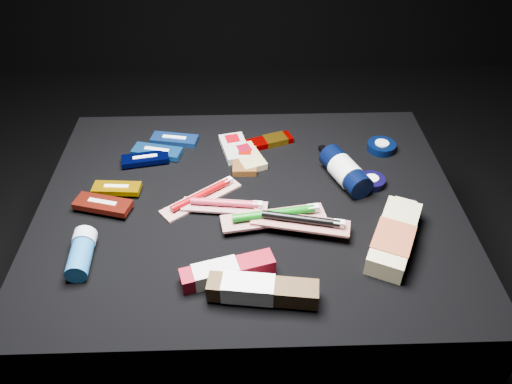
{
  "coord_description": "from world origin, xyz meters",
  "views": [
    {
      "loc": [
        -0.01,
        -0.88,
        1.17
      ],
      "look_at": [
        0.01,
        0.01,
        0.42
      ],
      "focal_mm": 35.0,
      "sensor_mm": 36.0,
      "label": 1
    }
  ],
  "objects_px": {
    "lotion_bottle": "(345,171)",
    "toothpaste_carton_red": "(224,272)",
    "deodorant_stick": "(81,253)",
    "bodywash_bottle": "(394,239)"
  },
  "relations": [
    {
      "from": "lotion_bottle",
      "to": "deodorant_stick",
      "type": "height_order",
      "value": "lotion_bottle"
    },
    {
      "from": "lotion_bottle",
      "to": "deodorant_stick",
      "type": "distance_m",
      "value": 0.63
    },
    {
      "from": "lotion_bottle",
      "to": "bodywash_bottle",
      "type": "relative_size",
      "value": 0.86
    },
    {
      "from": "toothpaste_carton_red",
      "to": "bodywash_bottle",
      "type": "bearing_deg",
      "value": -3.69
    },
    {
      "from": "deodorant_stick",
      "to": "toothpaste_carton_red",
      "type": "distance_m",
      "value": 0.29
    },
    {
      "from": "lotion_bottle",
      "to": "toothpaste_carton_red",
      "type": "height_order",
      "value": "lotion_bottle"
    },
    {
      "from": "bodywash_bottle",
      "to": "toothpaste_carton_red",
      "type": "distance_m",
      "value": 0.36
    },
    {
      "from": "lotion_bottle",
      "to": "toothpaste_carton_red",
      "type": "xyz_separation_m",
      "value": [
        -0.29,
        -0.3,
        -0.01
      ]
    },
    {
      "from": "bodywash_bottle",
      "to": "lotion_bottle",
      "type": "bearing_deg",
      "value": 132.07
    },
    {
      "from": "lotion_bottle",
      "to": "deodorant_stick",
      "type": "bearing_deg",
      "value": -178.83
    }
  ]
}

